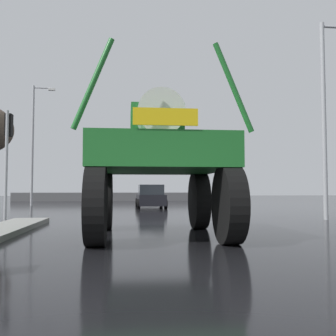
% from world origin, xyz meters
% --- Properties ---
extents(ground_plane, '(120.00, 120.00, 0.00)m').
position_xyz_m(ground_plane, '(0.00, 18.00, 0.00)').
color(ground_plane, black).
extents(oversize_sprayer, '(3.91, 5.27, 4.38)m').
position_xyz_m(oversize_sprayer, '(0.21, 4.94, 1.92)').
color(oversize_sprayer, black).
rests_on(oversize_sprayer, ground).
extents(sedan_ahead, '(1.90, 4.11, 1.52)m').
position_xyz_m(sedan_ahead, '(1.20, 20.86, 0.71)').
color(sedan_ahead, black).
rests_on(sedan_ahead, ground).
extents(traffic_signal_near_left, '(0.24, 0.54, 4.13)m').
position_xyz_m(traffic_signal_near_left, '(-4.93, 10.05, 3.01)').
color(traffic_signal_near_left, '#A8AAAF').
rests_on(traffic_signal_near_left, ground).
extents(traffic_signal_near_right, '(0.24, 0.54, 3.25)m').
position_xyz_m(traffic_signal_near_right, '(3.46, 10.06, 2.36)').
color(traffic_signal_near_right, '#A8AAAF').
rests_on(traffic_signal_near_right, ground).
extents(traffic_signal_far_left, '(0.24, 0.55, 3.54)m').
position_xyz_m(traffic_signal_far_left, '(5.00, 25.82, 2.58)').
color(traffic_signal_far_left, '#A8AAAF').
rests_on(traffic_signal_far_left, ground).
extents(streetlight_near_right, '(2.15, 0.24, 7.93)m').
position_xyz_m(streetlight_near_right, '(7.48, 9.57, 4.44)').
color(streetlight_near_right, '#A8AAAF').
rests_on(streetlight_near_right, ground).
extents(streetlight_far_left, '(1.68, 0.24, 9.07)m').
position_xyz_m(streetlight_far_left, '(-7.28, 25.22, 4.97)').
color(streetlight_far_left, '#A8AAAF').
rests_on(streetlight_far_left, ground).
extents(roadside_barrier, '(24.32, 0.24, 0.90)m').
position_xyz_m(roadside_barrier, '(0.00, 37.45, 0.45)').
color(roadside_barrier, '#59595B').
rests_on(roadside_barrier, ground).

